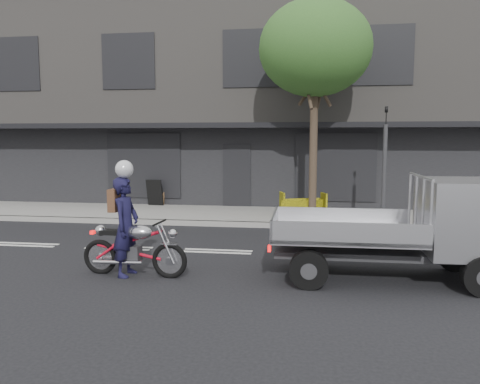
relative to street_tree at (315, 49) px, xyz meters
name	(u,v)px	position (x,y,z in m)	size (l,w,h in m)	color
ground	(218,251)	(-2.20, -4.20, -5.28)	(80.00, 80.00, 0.00)	black
sidewalk	(245,215)	(-2.20, 0.50, -5.20)	(32.00, 3.20, 0.15)	gray
kerb	(237,224)	(-2.20, -1.10, -5.20)	(32.00, 0.20, 0.15)	gray
building_main	(264,108)	(-2.20, 7.10, -1.28)	(26.00, 10.00, 8.00)	slate
street_tree	(315,49)	(0.00, 0.00, 0.00)	(3.40, 3.40, 6.74)	#382B21
traffic_light_pole	(384,172)	(2.00, -0.85, -3.63)	(0.12, 0.12, 3.50)	#2D2D30
motorcycle	(134,247)	(-3.40, -6.30, -4.72)	(2.10, 0.61, 1.08)	black
rider	(126,227)	(-3.55, -6.30, -4.34)	(0.69, 0.45, 1.88)	black
flatbed_ute	(444,221)	(2.29, -5.85, -4.16)	(4.24, 1.79, 1.96)	black
construction_barrier	(303,205)	(-0.30, 0.00, -4.73)	(1.40, 0.56, 0.79)	#FFF30D
sandwich_board	(155,193)	(-5.71, 1.80, -4.65)	(0.61, 0.40, 0.96)	black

